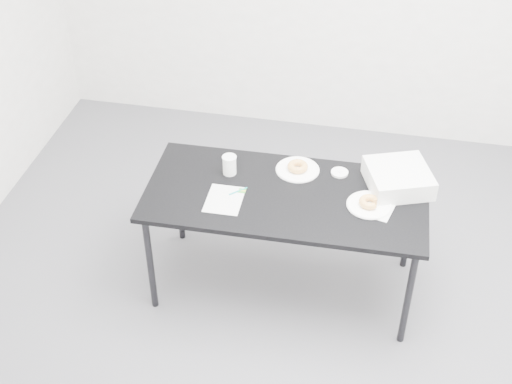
% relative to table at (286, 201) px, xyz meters
% --- Properties ---
extents(floor, '(4.00, 4.00, 0.00)m').
position_rel_table_xyz_m(floor, '(-0.05, -0.20, -0.65)').
color(floor, '#535358').
rests_on(floor, ground).
extents(table, '(1.56, 0.75, 0.71)m').
position_rel_table_xyz_m(table, '(0.00, 0.00, 0.00)').
color(table, black).
rests_on(table, floor).
extents(scorecard, '(0.20, 0.25, 0.00)m').
position_rel_table_xyz_m(scorecard, '(-0.32, -0.12, 0.05)').
color(scorecard, white).
rests_on(scorecard, table).
extents(logo_patch, '(0.04, 0.04, 0.00)m').
position_rel_table_xyz_m(logo_patch, '(-0.24, -0.02, 0.06)').
color(logo_patch, green).
rests_on(logo_patch, scorecard).
extents(pen, '(0.09, 0.08, 0.01)m').
position_rel_table_xyz_m(pen, '(-0.26, -0.04, 0.06)').
color(pen, '#0C8989').
rests_on(pen, scorecard).
extents(napkin, '(0.20, 0.20, 0.00)m').
position_rel_table_xyz_m(napkin, '(0.49, -0.03, 0.06)').
color(napkin, white).
rests_on(napkin, table).
extents(plate_near, '(0.24, 0.24, 0.01)m').
position_rel_table_xyz_m(plate_near, '(0.45, -0.01, 0.06)').
color(plate_near, white).
rests_on(plate_near, napkin).
extents(donut_near, '(0.15, 0.15, 0.04)m').
position_rel_table_xyz_m(donut_near, '(0.45, -0.01, 0.08)').
color(donut_near, '#D28E42').
rests_on(donut_near, plate_near).
extents(plate_far, '(0.25, 0.25, 0.01)m').
position_rel_table_xyz_m(plate_far, '(0.03, 0.23, 0.06)').
color(plate_far, white).
rests_on(plate_far, table).
extents(donut_far, '(0.13, 0.13, 0.04)m').
position_rel_table_xyz_m(donut_far, '(0.03, 0.23, 0.08)').
color(donut_far, '#D28E42').
rests_on(donut_far, plate_far).
extents(coffee_cup, '(0.08, 0.08, 0.12)m').
position_rel_table_xyz_m(coffee_cup, '(-0.35, 0.12, 0.11)').
color(coffee_cup, white).
rests_on(coffee_cup, table).
extents(cup_lid, '(0.10, 0.10, 0.01)m').
position_rel_table_xyz_m(cup_lid, '(0.27, 0.24, 0.06)').
color(cup_lid, white).
rests_on(cup_lid, table).
extents(bakery_box, '(0.42, 0.42, 0.11)m').
position_rel_table_xyz_m(bakery_box, '(0.59, 0.19, 0.11)').
color(bakery_box, white).
rests_on(bakery_box, table).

